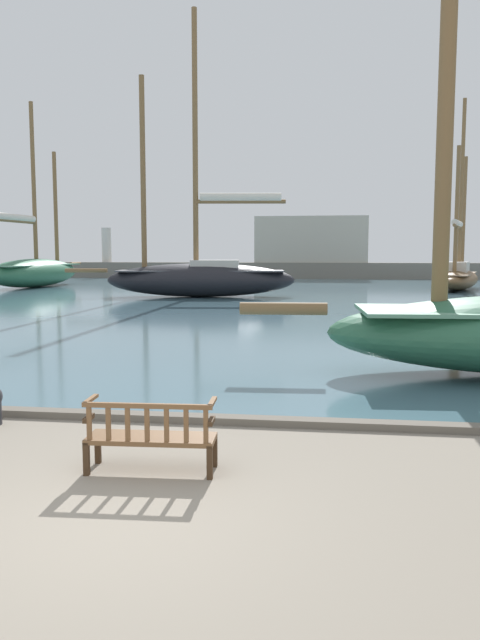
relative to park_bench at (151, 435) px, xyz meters
name	(u,v)px	position (x,y,z in m)	size (l,w,h in m)	color
ground_plane	(102,524)	(-0.08, -1.53, -0.47)	(160.00, 160.00, 0.00)	gray
harbor_water	(297,286)	(-0.08, 42.47, -0.43)	(100.00, 80.00, 0.08)	slate
quay_edge_kerb	(186,418)	(-0.08, 2.32, -0.41)	(40.00, 0.30, 0.12)	#675F54
park_bench	(151,435)	(0.00, 0.00, 0.00)	(1.62, 0.60, 0.92)	#3D2A19
sailboat_mid_port	(35,270)	(-19.94, 37.87, 0.92)	(4.04, 13.43, 13.87)	#2D6647
sailboat_nearest_starboard	(201,274)	(-5.24, 29.25, 0.99)	(13.83, 4.49, 16.55)	black
sailboat_nearest_port	(458,274)	(11.46, 38.77, 0.73)	(5.21, 9.85, 13.31)	brown
far_breakwater	(304,261)	(-0.09, 56.50, 1.39)	(56.80, 2.40, 6.34)	slate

